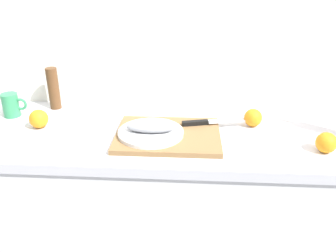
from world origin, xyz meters
name	(u,v)px	position (x,y,z in m)	size (l,w,h in m)	color
back_wall	(152,31)	(0.00, 0.33, 1.25)	(3.20, 0.05, 2.50)	white
kitchen_counter	(148,216)	(0.00, 0.00, 0.45)	(2.00, 0.60, 0.90)	white
cutting_board	(168,135)	(0.10, -0.06, 0.91)	(0.41, 0.32, 0.02)	olive
white_plate	(151,133)	(0.03, -0.08, 0.93)	(0.26, 0.26, 0.01)	white
fish_fillet	(151,127)	(0.03, -0.08, 0.95)	(0.19, 0.08, 0.04)	gray
chef_knife	(208,122)	(0.26, 0.03, 0.93)	(0.29, 0.09, 0.02)	silver
coffee_mug_0	(11,105)	(-0.62, 0.11, 0.95)	(0.11, 0.07, 0.11)	#338C59
orange_0	(253,118)	(0.45, 0.07, 0.94)	(0.08, 0.08, 0.08)	orange
orange_1	(326,143)	(0.68, -0.14, 0.94)	(0.08, 0.08, 0.08)	orange
orange_2	(39,118)	(-0.45, 0.00, 0.94)	(0.08, 0.08, 0.08)	orange
pepper_mill	(54,89)	(-0.46, 0.22, 1.00)	(0.05, 0.05, 0.20)	brown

